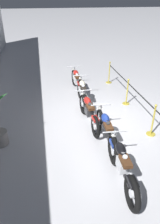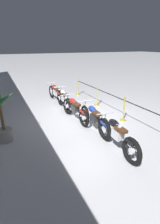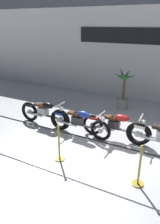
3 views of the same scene
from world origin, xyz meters
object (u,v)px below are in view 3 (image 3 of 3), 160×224
stanchion_far_left (50,135)px  stanchion_mid_left (59,148)px  stanchion_mid_right (139,172)px  motorcycle_blue_1 (79,122)px  motorcycle_black_0 (44,113)px  potted_palm_left_of_row (123,92)px  motorcycle_red_2 (116,126)px

stanchion_far_left → stanchion_mid_left: (0.26, 0.00, -0.34)m
stanchion_mid_right → motorcycle_blue_1: bearing=147.1°
motorcycle_black_0 → stanchion_mid_left: (1.65, -1.59, -0.12)m
potted_palm_left_of_row → stanchion_mid_right: bearing=-68.3°
motorcycle_red_2 → stanchion_mid_left: bearing=-118.7°
motorcycle_red_2 → stanchion_mid_left: (-0.98, -1.79, -0.11)m
motorcycle_black_0 → potted_palm_left_of_row: size_ratio=1.21×
stanchion_mid_left → stanchion_mid_right: (2.16, 0.00, 0.00)m
stanchion_far_left → motorcycle_black_0: bearing=131.1°
motorcycle_blue_1 → stanchion_mid_left: (0.21, -1.54, -0.10)m
motorcycle_blue_1 → stanchion_far_left: 1.55m
motorcycle_blue_1 → stanchion_far_left: bearing=-91.9°
stanchion_mid_left → motorcycle_blue_1: bearing=97.9°
motorcycle_blue_1 → stanchion_mid_left: stanchion_mid_left is taller
motorcycle_blue_1 → potted_palm_left_of_row: 3.11m
potted_palm_left_of_row → stanchion_far_left: 4.63m
motorcycle_black_0 → motorcycle_blue_1: 1.44m
motorcycle_black_0 → stanchion_far_left: (1.39, -1.59, 0.22)m
potted_palm_left_of_row → motorcycle_blue_1: bearing=-100.1°
motorcycle_red_2 → stanchion_far_left: size_ratio=0.32×
motorcycle_red_2 → stanchion_mid_right: 2.15m
motorcycle_black_0 → potted_palm_left_of_row: (1.98, 3.00, 0.27)m
potted_palm_left_of_row → stanchion_mid_right: 4.96m
motorcycle_black_0 → stanchion_far_left: 2.12m
potted_palm_left_of_row → stanchion_mid_left: 4.62m
motorcycle_blue_1 → stanchion_far_left: stanchion_far_left is taller
motorcycle_blue_1 → stanchion_mid_left: bearing=-82.1°
potted_palm_left_of_row → stanchion_far_left: size_ratio=0.25×
motorcycle_red_2 → motorcycle_blue_1: bearing=-167.9°
stanchion_far_left → stanchion_mid_right: bearing=0.0°
motorcycle_red_2 → potted_palm_left_of_row: potted_palm_left_of_row is taller
stanchion_mid_right → stanchion_far_left: bearing=180.0°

